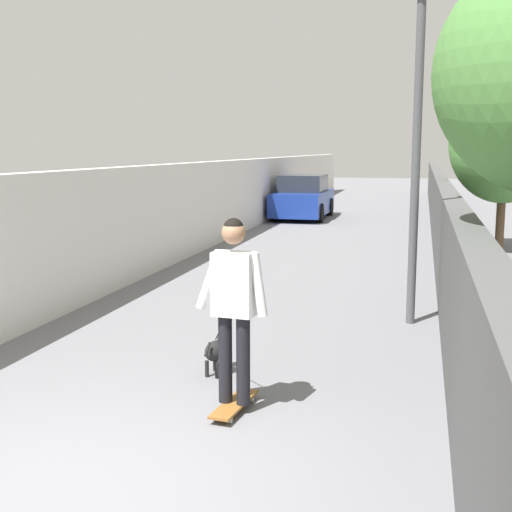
{
  "coord_description": "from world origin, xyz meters",
  "views": [
    {
      "loc": [
        -3.93,
        -2.4,
        2.45
      ],
      "look_at": [
        4.91,
        -0.23,
        1.0
      ],
      "focal_mm": 47.33,
      "sensor_mm": 36.0,
      "label": 1
    }
  ],
  "objects_px": {
    "tree_right_mid": "(505,143)",
    "person_skateboarder": "(234,296)",
    "lamp_post": "(419,90)",
    "skateboard": "(234,404)",
    "car_near": "(303,198)",
    "dog": "(217,349)"
  },
  "relations": [
    {
      "from": "skateboard",
      "to": "person_skateboarder",
      "type": "xyz_separation_m",
      "value": [
        -0.0,
        0.0,
        1.04
      ]
    },
    {
      "from": "lamp_post",
      "to": "person_skateboarder",
      "type": "bearing_deg",
      "value": 157.48
    },
    {
      "from": "tree_right_mid",
      "to": "dog",
      "type": "height_order",
      "value": "tree_right_mid"
    },
    {
      "from": "tree_right_mid",
      "to": "person_skateboarder",
      "type": "bearing_deg",
      "value": 162.58
    },
    {
      "from": "skateboard",
      "to": "dog",
      "type": "distance_m",
      "value": 1.12
    },
    {
      "from": "tree_right_mid",
      "to": "lamp_post",
      "type": "height_order",
      "value": "lamp_post"
    },
    {
      "from": "tree_right_mid",
      "to": "lamp_post",
      "type": "bearing_deg",
      "value": 165.28
    },
    {
      "from": "tree_right_mid",
      "to": "car_near",
      "type": "relative_size",
      "value": 1.0
    },
    {
      "from": "skateboard",
      "to": "dog",
      "type": "bearing_deg",
      "value": 25.47
    },
    {
      "from": "person_skateboarder",
      "to": "tree_right_mid",
      "type": "bearing_deg",
      "value": -17.42
    },
    {
      "from": "skateboard",
      "to": "dog",
      "type": "relative_size",
      "value": 0.64
    },
    {
      "from": "dog",
      "to": "car_near",
      "type": "xyz_separation_m",
      "value": [
        16.79,
        1.99,
        0.44
      ]
    },
    {
      "from": "person_skateboarder",
      "to": "car_near",
      "type": "relative_size",
      "value": 0.44
    },
    {
      "from": "lamp_post",
      "to": "skateboard",
      "type": "height_order",
      "value": "lamp_post"
    },
    {
      "from": "skateboard",
      "to": "car_near",
      "type": "xyz_separation_m",
      "value": [
        17.79,
        2.46,
        0.65
      ]
    },
    {
      "from": "tree_right_mid",
      "to": "person_skateboarder",
      "type": "xyz_separation_m",
      "value": [
        -11.09,
        3.48,
        -1.46
      ]
    },
    {
      "from": "skateboard",
      "to": "car_near",
      "type": "distance_m",
      "value": 17.97
    },
    {
      "from": "skateboard",
      "to": "tree_right_mid",
      "type": "bearing_deg",
      "value": -17.42
    },
    {
      "from": "tree_right_mid",
      "to": "skateboard",
      "type": "xyz_separation_m",
      "value": [
        -11.09,
        3.48,
        -2.51
      ]
    },
    {
      "from": "skateboard",
      "to": "car_near",
      "type": "height_order",
      "value": "car_near"
    },
    {
      "from": "skateboard",
      "to": "person_skateboarder",
      "type": "bearing_deg",
      "value": 135.0
    },
    {
      "from": "lamp_post",
      "to": "person_skateboarder",
      "type": "height_order",
      "value": "lamp_post"
    }
  ]
}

